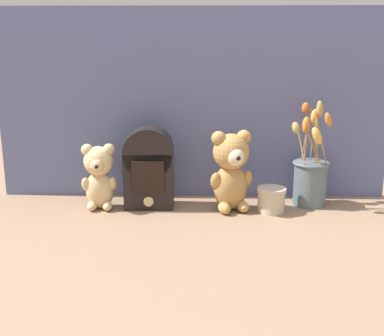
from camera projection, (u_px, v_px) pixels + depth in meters
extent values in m
plane|color=#8E7056|center=(192.00, 211.00, 1.52)|extent=(4.00, 4.00, 0.00)
cube|color=slate|center=(193.00, 105.00, 1.60)|extent=(1.31, 0.02, 0.63)
ellipsoid|color=tan|center=(230.00, 187.00, 1.52)|extent=(0.13, 0.11, 0.15)
sphere|color=tan|center=(231.00, 152.00, 1.49)|extent=(0.11, 0.11, 0.11)
sphere|color=beige|center=(236.00, 157.00, 1.45)|extent=(0.05, 0.05, 0.05)
sphere|color=black|center=(238.00, 158.00, 1.43)|extent=(0.02, 0.02, 0.02)
sphere|color=tan|center=(244.00, 137.00, 1.49)|extent=(0.05, 0.05, 0.05)
sphere|color=tan|center=(219.00, 138.00, 1.47)|extent=(0.05, 0.05, 0.05)
ellipsoid|color=tan|center=(247.00, 179.00, 1.52)|extent=(0.04, 0.06, 0.07)
ellipsoid|color=tan|center=(216.00, 181.00, 1.49)|extent=(0.04, 0.06, 0.07)
ellipsoid|color=tan|center=(242.00, 206.00, 1.51)|extent=(0.05, 0.07, 0.04)
ellipsoid|color=tan|center=(224.00, 208.00, 1.49)|extent=(0.05, 0.07, 0.04)
ellipsoid|color=#DBBC84|center=(100.00, 190.00, 1.54)|extent=(0.10, 0.08, 0.12)
sphere|color=#DBBC84|center=(99.00, 161.00, 1.51)|extent=(0.09, 0.09, 0.09)
sphere|color=#D1B289|center=(97.00, 165.00, 1.48)|extent=(0.04, 0.04, 0.04)
sphere|color=black|center=(97.00, 167.00, 1.46)|extent=(0.01, 0.01, 0.01)
sphere|color=#DBBC84|center=(109.00, 150.00, 1.50)|extent=(0.04, 0.04, 0.04)
sphere|color=#DBBC84|center=(87.00, 150.00, 1.50)|extent=(0.04, 0.04, 0.04)
ellipsoid|color=#DBBC84|center=(113.00, 184.00, 1.53)|extent=(0.03, 0.04, 0.05)
ellipsoid|color=#DBBC84|center=(86.00, 184.00, 1.52)|extent=(0.03, 0.04, 0.05)
ellipsoid|color=#DBBC84|center=(108.00, 206.00, 1.52)|extent=(0.03, 0.05, 0.03)
ellipsoid|color=#DBBC84|center=(92.00, 206.00, 1.52)|extent=(0.03, 0.05, 0.03)
cylinder|color=slate|center=(310.00, 183.00, 1.56)|extent=(0.11, 0.11, 0.15)
torus|color=slate|center=(311.00, 163.00, 1.55)|extent=(0.12, 0.12, 0.01)
cylinder|color=#9E7542|center=(322.00, 142.00, 1.49)|extent=(0.05, 0.03, 0.15)
ellipsoid|color=orange|center=(328.00, 120.00, 1.45)|extent=(0.04, 0.03, 0.05)
cylinder|color=#9E7542|center=(317.00, 136.00, 1.50)|extent=(0.02, 0.01, 0.18)
ellipsoid|color=tan|center=(320.00, 109.00, 1.47)|extent=(0.03, 0.03, 0.05)
cylinder|color=#9E7542|center=(306.00, 134.00, 1.56)|extent=(0.03, 0.02, 0.17)
ellipsoid|color=#C65B28|center=(305.00, 108.00, 1.55)|extent=(0.04, 0.03, 0.04)
cylinder|color=#9E7542|center=(301.00, 145.00, 1.51)|extent=(0.03, 0.05, 0.12)
ellipsoid|color=tan|center=(296.00, 128.00, 1.49)|extent=(0.04, 0.04, 0.04)
cylinder|color=#9E7542|center=(313.00, 138.00, 1.55)|extent=(0.01, 0.01, 0.14)
ellipsoid|color=gold|center=(314.00, 117.00, 1.54)|extent=(0.03, 0.03, 0.05)
cylinder|color=#9E7542|center=(306.00, 143.00, 1.55)|extent=(0.01, 0.01, 0.11)
ellipsoid|color=orange|center=(306.00, 125.00, 1.54)|extent=(0.04, 0.04, 0.06)
cylinder|color=#9E7542|center=(316.00, 138.00, 1.50)|extent=(0.01, 0.01, 0.16)
ellipsoid|color=#C65B28|center=(318.00, 112.00, 1.48)|extent=(0.02, 0.02, 0.04)
cylinder|color=#9E7542|center=(315.00, 150.00, 1.49)|extent=(0.05, 0.01, 0.10)
ellipsoid|color=gold|center=(317.00, 136.00, 1.46)|extent=(0.05, 0.03, 0.06)
cube|color=black|center=(149.00, 179.00, 1.55)|extent=(0.16, 0.11, 0.18)
cylinder|color=black|center=(149.00, 152.00, 1.53)|extent=(0.16, 0.11, 0.16)
cube|color=black|center=(148.00, 177.00, 1.49)|extent=(0.10, 0.01, 0.10)
cylinder|color=#D6BC7A|center=(148.00, 202.00, 1.51)|extent=(0.03, 0.01, 0.03)
cylinder|color=beige|center=(271.00, 201.00, 1.51)|extent=(0.09, 0.09, 0.06)
cylinder|color=beige|center=(271.00, 190.00, 1.50)|extent=(0.09, 0.09, 0.01)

